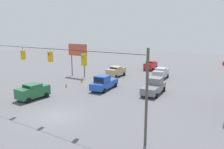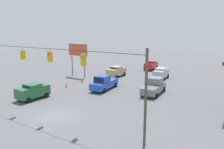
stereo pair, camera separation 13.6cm
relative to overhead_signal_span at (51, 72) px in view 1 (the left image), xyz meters
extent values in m
plane|color=#56565B|center=(0.03, -0.44, -4.54)|extent=(140.00, 140.00, 0.00)
cylinder|color=#4C473D|center=(-9.64, 0.00, -0.94)|extent=(0.20, 0.20, 7.21)
cylinder|color=black|center=(0.03, 0.00, 2.17)|extent=(19.33, 0.04, 0.04)
cube|color=gold|center=(-3.97, 0.00, 1.45)|extent=(0.32, 0.36, 0.98)
cylinder|color=black|center=(-3.97, 0.00, 2.06)|extent=(0.03, 0.03, 0.23)
cylinder|color=green|center=(-3.97, 0.19, 1.67)|extent=(0.20, 0.02, 0.20)
cube|color=gold|center=(0.03, 0.00, 1.45)|extent=(0.32, 0.36, 0.96)
cylinder|color=black|center=(0.03, 0.00, 2.05)|extent=(0.03, 0.03, 0.24)
cylinder|color=red|center=(0.03, 0.19, 1.67)|extent=(0.20, 0.02, 0.20)
cube|color=gold|center=(4.03, 0.00, 1.37)|extent=(0.32, 0.36, 0.92)
cylinder|color=black|center=(4.03, 0.00, 2.00)|extent=(0.03, 0.03, 0.34)
cylinder|color=orange|center=(4.03, 0.19, 1.58)|extent=(0.20, 0.02, 0.20)
cube|color=#234CB2|center=(1.71, -11.31, -3.77)|extent=(2.40, 5.42, 0.90)
cube|color=#234CB2|center=(1.65, -10.68, -2.87)|extent=(1.93, 2.05, 0.90)
cube|color=black|center=(1.56, -9.73, -2.87)|extent=(1.52, 0.17, 0.63)
cylinder|color=black|center=(2.50, -9.52, -4.22)|extent=(0.28, 0.66, 0.64)
cylinder|color=black|center=(0.60, -9.70, -4.22)|extent=(0.28, 0.66, 0.64)
cylinder|color=black|center=(2.83, -12.92, -4.22)|extent=(0.28, 0.66, 0.64)
cylinder|color=black|center=(0.93, -13.10, -4.22)|extent=(0.28, 0.66, 0.64)
cube|color=#A8AAB2|center=(-2.76, -22.30, -3.59)|extent=(1.98, 4.35, 1.26)
cube|color=#A8AAB2|center=(-2.76, -22.30, -2.78)|extent=(1.71, 1.96, 0.36)
cube|color=black|center=(-2.71, -23.24, -2.78)|extent=(1.40, 0.10, 0.25)
cylinder|color=black|center=(-3.56, -23.73, -4.22)|extent=(0.25, 0.65, 0.64)
cylinder|color=black|center=(-1.81, -23.63, -4.22)|extent=(0.25, 0.65, 0.64)
cylinder|color=black|center=(-3.71, -20.96, -4.22)|extent=(0.25, 0.65, 0.64)
cylinder|color=black|center=(-1.96, -20.87, -4.22)|extent=(0.25, 0.65, 0.64)
cube|color=#236038|center=(6.65, -2.83, -3.61)|extent=(2.10, 4.02, 1.23)
cube|color=#236038|center=(6.65, -2.83, -2.81)|extent=(1.82, 1.82, 0.36)
cube|color=black|center=(6.70, -1.96, -2.81)|extent=(1.50, 0.10, 0.25)
cylinder|color=black|center=(7.66, -1.61, -4.22)|extent=(0.26, 0.65, 0.64)
cylinder|color=black|center=(5.78, -1.51, -4.22)|extent=(0.26, 0.65, 0.64)
cylinder|color=black|center=(7.51, -4.16, -4.22)|extent=(0.26, 0.65, 0.64)
cylinder|color=black|center=(5.64, -4.05, -4.22)|extent=(0.26, 0.65, 0.64)
cube|color=red|center=(2.20, -29.71, -3.63)|extent=(2.05, 4.26, 1.19)
cube|color=red|center=(2.20, -29.71, -2.86)|extent=(1.76, 1.92, 0.36)
cube|color=black|center=(2.14, -28.78, -2.86)|extent=(1.44, 0.11, 0.25)
cylinder|color=black|center=(3.02, -28.30, -4.22)|extent=(0.26, 0.65, 0.64)
cylinder|color=black|center=(1.22, -28.41, -4.22)|extent=(0.26, 0.65, 0.64)
cylinder|color=black|center=(3.18, -31.00, -4.22)|extent=(0.26, 0.65, 0.64)
cylinder|color=black|center=(1.38, -31.11, -4.22)|extent=(0.26, 0.65, 0.64)
cube|color=tan|center=(4.80, -19.63, -3.62)|extent=(1.94, 4.24, 1.21)
cube|color=tan|center=(4.80, -19.63, -2.83)|extent=(1.72, 1.89, 0.36)
cube|color=black|center=(4.83, -18.70, -2.83)|extent=(1.44, 0.07, 0.25)
cylinder|color=black|center=(5.75, -18.30, -4.22)|extent=(0.24, 0.65, 0.64)
cylinder|color=black|center=(3.94, -18.24, -4.22)|extent=(0.24, 0.65, 0.64)
cylinder|color=black|center=(5.66, -21.02, -4.22)|extent=(0.24, 0.65, 0.64)
cylinder|color=black|center=(3.86, -20.96, -4.22)|extent=(0.24, 0.65, 0.64)
cube|color=slate|center=(-5.16, -12.92, -3.77)|extent=(2.24, 5.34, 0.90)
cube|color=slate|center=(-5.12, -13.55, -2.87)|extent=(1.88, 1.99, 0.90)
cube|color=black|center=(-5.06, -14.50, -2.87)|extent=(1.54, 0.11, 0.63)
cylinder|color=black|center=(-6.01, -14.68, -4.22)|extent=(0.26, 0.65, 0.64)
cylinder|color=black|center=(-4.09, -14.56, -4.22)|extent=(0.26, 0.65, 0.64)
cylinder|color=black|center=(-6.22, -11.29, -4.22)|extent=(0.26, 0.65, 0.64)
cylinder|color=black|center=(-4.30, -11.17, -4.22)|extent=(0.26, 0.65, 0.64)
cone|color=orange|center=(7.27, -2.00, -4.22)|extent=(0.32, 0.32, 0.65)
cone|color=orange|center=(7.13, -5.75, -4.22)|extent=(0.32, 0.32, 0.65)
cone|color=orange|center=(7.11, -9.08, -4.22)|extent=(0.32, 0.32, 0.65)
cone|color=orange|center=(7.08, -12.63, -4.22)|extent=(0.32, 0.32, 0.65)
cylinder|color=#4C473D|center=(9.28, -16.06, -2.63)|extent=(0.16, 0.16, 3.82)
cylinder|color=#4C473D|center=(12.25, -16.06, -2.63)|extent=(0.16, 0.16, 3.82)
cube|color=#BF4C33|center=(10.77, -16.06, 0.34)|extent=(4.24, 0.12, 2.13)
camera|label=1|loc=(-15.50, 13.93, 3.87)|focal=35.00mm
camera|label=2|loc=(-15.62, 13.86, 3.87)|focal=35.00mm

